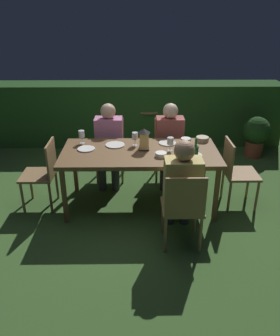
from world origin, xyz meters
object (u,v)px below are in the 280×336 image
(plate_b, at_px, (86,149))
(ice_bucket, at_px, (149,103))
(dining_table, at_px, (140,155))
(lantern_centerpiece, at_px, (144,138))
(bowl_salad, at_px, (202,139))
(plate_c, at_px, (115,145))
(chair_side_left_b, at_px, (183,207))
(bowl_bread, at_px, (161,154))
(potted_plant_by_hedge, at_px, (256,134))
(wine_glass_c, at_px, (135,136))
(bowl_olives, at_px, (186,140))
(person_in_rust, at_px, (170,141))
(chair_head_far, at_px, (236,170))
(side_table, at_px, (148,120))
(person_in_pink, at_px, (109,141))
(plate_a, at_px, (167,143))
(wine_glass_b, at_px, (82,135))
(person_in_mustard, at_px, (182,184))
(chair_side_right_a, at_px, (110,146))
(wine_glass_a, at_px, (170,142))
(chair_side_right_b, at_px, (168,146))
(chair_head_near, at_px, (43,171))
(green_bottle_on_table, at_px, (195,154))

(plate_b, bearing_deg, ice_bucket, 68.86)
(dining_table, distance_m, lantern_centerpiece, 0.22)
(bowl_salad, bearing_deg, plate_c, -172.64)
(chair_side_left_b, bearing_deg, bowl_salad, 71.78)
(bowl_bread, bearing_deg, chair_side_left_b, -74.79)
(lantern_centerpiece, distance_m, potted_plant_by_hedge, 2.50)
(wine_glass_c, bearing_deg, bowl_olives, 10.88)
(person_in_rust, bearing_deg, bowl_olives, -62.48)
(chair_head_far, bearing_deg, ice_bucket, 114.17)
(plate_c, relative_size, side_table, 0.36)
(wine_glass_c, distance_m, bowl_olives, 0.67)
(person_in_pink, distance_m, bowl_salad, 1.29)
(plate_a, bearing_deg, wine_glass_b, 178.50)
(wine_glass_c, bearing_deg, potted_plant_by_hedge, 34.31)
(chair_side_left_b, xyz_separation_m, potted_plant_by_hedge, (1.55, 2.42, -0.08))
(chair_head_far, bearing_deg, wine_glass_b, 171.87)
(person_in_pink, relative_size, plate_a, 5.24)
(plate_c, height_order, ice_bucket, ice_bucket)
(person_in_mustard, distance_m, bowl_bread, 0.53)
(side_table, xyz_separation_m, ice_bucket, (0.00, 0.00, 0.32))
(wine_glass_b, bearing_deg, plate_a, -1.50)
(wine_glass_c, bearing_deg, chair_side_right_a, 119.43)
(person_in_rust, distance_m, wine_glass_a, 0.68)
(chair_side_left_b, bearing_deg, potted_plant_by_hedge, 57.46)
(chair_side_right_a, xyz_separation_m, wine_glass_a, (0.79, -0.83, 0.38))
(wine_glass_a, height_order, plate_a, wine_glass_a)
(lantern_centerpiece, relative_size, wine_glass_b, 1.57)
(chair_side_right_b, bearing_deg, wine_glass_a, -94.32)
(chair_head_near, relative_size, ice_bucket, 2.53)
(chair_side_left_b, xyz_separation_m, wine_glass_b, (-1.16, 1.12, 0.38))
(plate_a, bearing_deg, lantern_centerpiece, -148.00)
(chair_side_right_a, bearing_deg, chair_side_right_b, 0.00)
(person_in_pink, xyz_separation_m, green_bottle_on_table, (1.02, -1.01, 0.22))
(chair_head_far, relative_size, bowl_bread, 6.42)
(chair_side_left_b, bearing_deg, side_table, 94.41)
(person_in_rust, xyz_separation_m, lantern_centerpiece, (-0.38, -0.59, 0.26))
(person_in_rust, xyz_separation_m, wine_glass_b, (-1.16, -0.37, 0.23))
(wine_glass_a, bearing_deg, bowl_bread, -124.83)
(potted_plant_by_hedge, bearing_deg, wine_glass_b, -154.26)
(chair_side_right_a, distance_m, chair_head_near, 1.14)
(person_in_mustard, xyz_separation_m, wine_glass_b, (-1.16, 0.92, 0.23))
(plate_c, height_order, potted_plant_by_hedge, plate_c)
(person_in_mustard, bearing_deg, plate_b, 146.70)
(chair_head_near, height_order, potted_plant_by_hedge, chair_head_near)
(dining_table, relative_size, person_in_pink, 1.64)
(plate_c, bearing_deg, side_table, 76.37)
(green_bottle_on_table, bearing_deg, bowl_olives, 90.25)
(dining_table, xyz_separation_m, ice_bucket, (0.19, 2.24, 0.08))
(dining_table, xyz_separation_m, bowl_salad, (0.81, 0.34, 0.08))
(side_table, bearing_deg, chair_side_right_b, -80.35)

